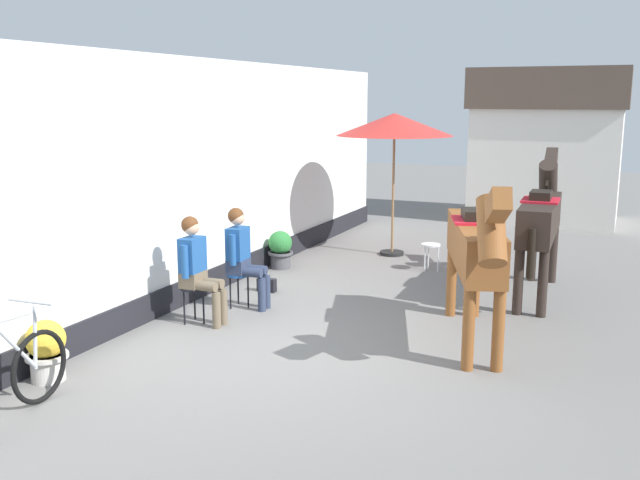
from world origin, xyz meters
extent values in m
plane|color=slate|center=(0.00, 3.00, 0.00)|extent=(40.00, 40.00, 0.00)
cube|color=white|center=(-2.55, 1.50, 1.70)|extent=(0.30, 14.00, 3.40)
cube|color=black|center=(-2.53, 1.50, 0.18)|extent=(0.34, 14.00, 0.36)
cube|color=silver|center=(1.40, 10.31, 1.30)|extent=(3.20, 2.40, 2.60)
cube|color=brown|center=(1.40, 10.31, 3.05)|extent=(3.40, 2.60, 0.90)
cylinder|color=black|center=(-1.81, 0.38, 0.46)|extent=(0.34, 0.34, 0.03)
cylinder|color=black|center=(-1.67, 0.38, 0.22)|extent=(0.02, 0.02, 0.45)
cylinder|color=black|center=(-1.88, 0.50, 0.22)|extent=(0.02, 0.02, 0.45)
cylinder|color=black|center=(-1.88, 0.26, 0.22)|extent=(0.02, 0.02, 0.45)
cube|color=brown|center=(-1.81, 0.38, 0.58)|extent=(0.24, 0.32, 0.20)
cube|color=#1E4C8C|center=(-1.81, 0.38, 0.90)|extent=(0.22, 0.34, 0.44)
sphere|color=tan|center=(-1.81, 0.38, 1.25)|extent=(0.20, 0.20, 0.20)
sphere|color=#593319|center=(-1.83, 0.38, 1.28)|extent=(0.22, 0.22, 0.22)
cylinder|color=brown|center=(-1.62, 0.47, 0.53)|extent=(0.38, 0.13, 0.13)
cylinder|color=brown|center=(-1.43, 0.47, 0.23)|extent=(0.11, 0.11, 0.46)
cylinder|color=brown|center=(-1.62, 0.31, 0.53)|extent=(0.38, 0.13, 0.13)
cylinder|color=brown|center=(-1.43, 0.31, 0.23)|extent=(0.11, 0.11, 0.46)
cylinder|color=#1E4C8C|center=(-1.79, 0.58, 0.85)|extent=(0.09, 0.09, 0.42)
cylinder|color=#1E4C8C|center=(-1.79, 0.18, 0.85)|extent=(0.09, 0.09, 0.42)
cylinder|color=#194C99|center=(-1.63, 1.23, 0.46)|extent=(0.34, 0.34, 0.03)
cylinder|color=black|center=(-1.49, 1.24, 0.22)|extent=(0.02, 0.02, 0.45)
cylinder|color=black|center=(-1.71, 1.34, 0.22)|extent=(0.02, 0.02, 0.45)
cylinder|color=black|center=(-1.69, 1.10, 0.22)|extent=(0.02, 0.02, 0.45)
cube|color=#2D3851|center=(-1.63, 1.23, 0.58)|extent=(0.26, 0.34, 0.20)
cube|color=#1E4C8C|center=(-1.63, 1.23, 0.90)|extent=(0.24, 0.36, 0.44)
sphere|color=tan|center=(-1.63, 1.23, 1.25)|extent=(0.20, 0.20, 0.20)
sphere|color=#593319|center=(-1.65, 1.22, 1.28)|extent=(0.22, 0.22, 0.22)
cylinder|color=#2D3851|center=(-1.45, 1.32, 0.53)|extent=(0.39, 0.16, 0.13)
cylinder|color=#2D3851|center=(-1.26, 1.33, 0.23)|extent=(0.11, 0.11, 0.46)
cylinder|color=#2D3851|center=(-1.44, 1.16, 0.53)|extent=(0.39, 0.16, 0.13)
cylinder|color=#2D3851|center=(-1.25, 1.17, 0.23)|extent=(0.11, 0.11, 0.46)
cylinder|color=#1E4C8C|center=(-1.63, 1.43, 0.85)|extent=(0.09, 0.09, 0.42)
cylinder|color=#1E4C8C|center=(-1.60, 1.03, 0.85)|extent=(0.09, 0.09, 0.42)
cube|color=brown|center=(1.60, 1.15, 1.16)|extent=(1.11, 2.23, 0.52)
cylinder|color=brown|center=(2.05, 0.27, 0.45)|extent=(0.13, 0.13, 0.90)
cylinder|color=brown|center=(1.76, 0.17, 0.45)|extent=(0.13, 0.13, 0.90)
cylinder|color=brown|center=(1.44, 2.11, 0.45)|extent=(0.13, 0.13, 0.90)
cylinder|color=brown|center=(1.14, 2.01, 0.45)|extent=(0.13, 0.13, 0.90)
cylinder|color=brown|center=(1.98, 0.01, 1.55)|extent=(0.47, 0.69, 0.73)
cube|color=brown|center=(2.08, -0.32, 1.86)|extent=(0.34, 0.56, 0.40)
cube|color=black|center=(1.97, 0.03, 1.69)|extent=(0.24, 0.61, 0.48)
cylinder|color=black|center=(1.23, 2.23, 0.89)|extent=(0.13, 0.13, 0.65)
cube|color=red|center=(1.56, 1.24, 1.44)|extent=(0.66, 0.73, 0.03)
cube|color=black|center=(1.56, 1.24, 1.51)|extent=(0.40, 0.51, 0.12)
cube|color=#2D231E|center=(2.07, 3.38, 1.16)|extent=(0.51, 2.21, 0.52)
cylinder|color=#2D231E|center=(1.89, 4.36, 0.45)|extent=(0.13, 0.13, 0.90)
cylinder|color=#2D231E|center=(2.20, 4.37, 0.45)|extent=(0.13, 0.13, 0.90)
cylinder|color=#2D231E|center=(1.95, 2.42, 0.45)|extent=(0.13, 0.13, 0.90)
cylinder|color=#2D231E|center=(2.26, 2.43, 0.45)|extent=(0.13, 0.13, 0.90)
cylinder|color=#2D231E|center=(2.03, 4.58, 1.55)|extent=(0.30, 0.64, 0.73)
cube|color=#2D231E|center=(2.02, 4.92, 1.86)|extent=(0.20, 0.53, 0.40)
cube|color=black|center=(2.03, 4.56, 1.69)|extent=(0.06, 0.63, 0.48)
cylinder|color=black|center=(2.11, 2.24, 0.89)|extent=(0.10, 0.10, 0.65)
cube|color=red|center=(2.08, 3.28, 1.44)|extent=(0.52, 0.62, 0.03)
cube|color=black|center=(2.08, 3.28, 1.51)|extent=(0.29, 0.45, 0.12)
cylinder|color=beige|center=(-2.12, -1.83, 0.14)|extent=(0.34, 0.34, 0.28)
cylinder|color=beige|center=(-2.12, -1.83, 0.26)|extent=(0.43, 0.43, 0.04)
sphere|color=gold|center=(-2.12, -1.83, 0.44)|extent=(0.40, 0.40, 0.40)
cylinder|color=#4C4C51|center=(-2.14, 3.51, 0.14)|extent=(0.34, 0.34, 0.28)
cylinder|color=#4C4C51|center=(-2.14, 3.51, 0.26)|extent=(0.43, 0.43, 0.04)
sphere|color=#2D7A38|center=(-2.14, 3.51, 0.44)|extent=(0.40, 0.40, 0.40)
torus|color=black|center=(-1.79, -2.27, 0.36)|extent=(0.08, 0.71, 0.71)
cylinder|color=#B7BCC6|center=(-1.77, -2.55, 0.67)|extent=(0.06, 0.50, 0.60)
cylinder|color=#B7BCC6|center=(-1.78, -2.29, 0.66)|extent=(0.04, 0.09, 0.60)
cylinder|color=#B7BCC6|center=(-1.78, -2.32, 1.01)|extent=(0.50, 0.05, 0.03)
cylinder|color=black|center=(-0.72, 5.27, 0.03)|extent=(0.44, 0.44, 0.06)
cylinder|color=olive|center=(-0.72, 5.27, 1.10)|extent=(0.04, 0.04, 2.20)
cone|color=red|center=(-0.72, 5.27, 2.38)|extent=(2.10, 2.10, 0.40)
cylinder|color=white|center=(0.25, 4.33, 0.45)|extent=(0.32, 0.32, 0.03)
cylinder|color=silver|center=(0.38, 4.33, 0.22)|extent=(0.02, 0.02, 0.43)
cylinder|color=silver|center=(0.19, 4.44, 0.22)|extent=(0.02, 0.02, 0.43)
cylinder|color=silver|center=(0.19, 4.21, 0.22)|extent=(0.02, 0.02, 0.43)
cube|color=black|center=(-1.65, 2.08, 0.10)|extent=(0.28, 0.13, 0.20)
camera|label=1|loc=(3.18, -7.03, 2.85)|focal=39.94mm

